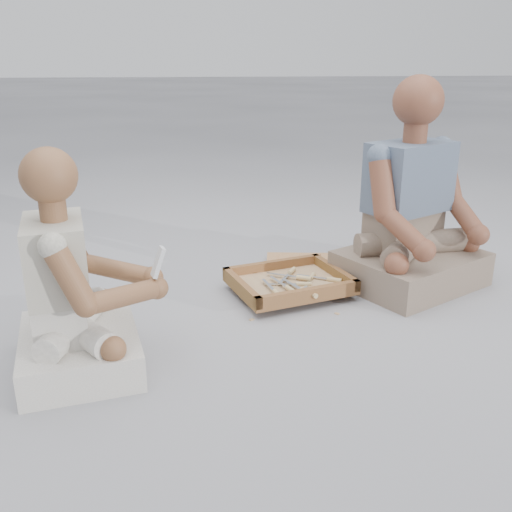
{
  "coord_description": "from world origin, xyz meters",
  "views": [
    {
      "loc": [
        -0.32,
        -2.02,
        1.06
      ],
      "look_at": [
        -0.07,
        0.14,
        0.3
      ],
      "focal_mm": 40.0,
      "sensor_mm": 36.0,
      "label": 1
    }
  ],
  "objects": [
    {
      "name": "chisel_8",
      "position": [
        0.24,
        0.45,
        0.06
      ],
      "size": [
        0.11,
        0.21,
        0.02
      ],
      "rotation": [
        0.0,
        0.0,
        1.14
      ],
      "color": "silver",
      "rests_on": "tool_tray"
    },
    {
      "name": "chisel_6",
      "position": [
        0.32,
        0.42,
        0.07
      ],
      "size": [
        0.2,
        0.12,
        0.02
      ],
      "rotation": [
        0.0,
        0.0,
        -0.49
      ],
      "color": "silver",
      "rests_on": "tool_tray"
    },
    {
      "name": "chisel_4",
      "position": [
        0.16,
        0.39,
        0.06
      ],
      "size": [
        0.22,
        0.04,
        0.02
      ],
      "rotation": [
        0.0,
        0.0,
        -0.11
      ],
      "color": "silver",
      "rests_on": "tool_tray"
    },
    {
      "name": "companion",
      "position": [
        0.73,
        0.5,
        0.33
      ],
      "size": [
        0.8,
        0.75,
        0.99
      ],
      "rotation": [
        0.0,
        0.0,
        3.65
      ],
      "color": "#7E685A",
      "rests_on": "ground"
    },
    {
      "name": "wood_chip_4",
      "position": [
        0.3,
        0.18,
        0.0
      ],
      "size": [
        0.02,
        0.02,
        0.0
      ],
      "primitive_type": "cube",
      "rotation": [
        0.0,
        0.0,
        2.25
      ],
      "color": "tan",
      "rests_on": "ground"
    },
    {
      "name": "wood_chip_3",
      "position": [
        0.19,
        0.79,
        0.0
      ],
      "size": [
        0.02,
        0.02,
        0.0
      ],
      "primitive_type": "cube",
      "rotation": [
        0.0,
        0.0,
        0.71
      ],
      "color": "tan",
      "rests_on": "ground"
    },
    {
      "name": "wood_chip_7",
      "position": [
        -0.01,
        0.32,
        0.0
      ],
      "size": [
        0.02,
        0.02,
        0.0
      ],
      "primitive_type": "cube",
      "rotation": [
        0.0,
        0.0,
        1.78
      ],
      "color": "tan",
      "rests_on": "ground"
    },
    {
      "name": "wood_chip_0",
      "position": [
        0.44,
        0.68,
        0.0
      ],
      "size": [
        0.02,
        0.02,
        0.0
      ],
      "primitive_type": "cube",
      "rotation": [
        0.0,
        0.0,
        0.32
      ],
      "color": "tan",
      "rests_on": "ground"
    },
    {
      "name": "craftsman",
      "position": [
        -0.74,
        -0.14,
        0.27
      ],
      "size": [
        0.57,
        0.58,
        0.79
      ],
      "rotation": [
        0.0,
        0.0,
        -1.37
      ],
      "color": "silver",
      "rests_on": "ground"
    },
    {
      "name": "chisel_7",
      "position": [
        0.15,
        0.52,
        0.07
      ],
      "size": [
        0.12,
        0.2,
        0.02
      ],
      "rotation": [
        0.0,
        0.0,
        1.06
      ],
      "color": "silver",
      "rests_on": "tool_tray"
    },
    {
      "name": "mobile_phone",
      "position": [
        -0.44,
        -0.13,
        0.39
      ],
      "size": [
        0.06,
        0.06,
        0.11
      ],
      "rotation": [
        -0.35,
        0.0,
        -1.3
      ],
      "color": "silver",
      "rests_on": "craftsman"
    },
    {
      "name": "chisel_2",
      "position": [
        0.16,
        0.28,
        0.07
      ],
      "size": [
        0.1,
        0.21,
        0.02
      ],
      "rotation": [
        0.0,
        0.0,
        -1.18
      ],
      "color": "silver",
      "rests_on": "tool_tray"
    },
    {
      "name": "carved_panel",
      "position": [
        0.33,
        0.72,
        0.02
      ],
      "size": [
        0.58,
        0.43,
        0.04
      ],
      "primitive_type": "cube",
      "rotation": [
        0.0,
        0.0,
        -0.16
      ],
      "color": "#A2653E",
      "rests_on": "ground"
    },
    {
      "name": "chisel_1",
      "position": [
        0.18,
        0.27,
        0.07
      ],
      "size": [
        0.12,
        0.2,
        0.02
      ],
      "rotation": [
        0.0,
        0.0,
        -1.08
      ],
      "color": "silver",
      "rests_on": "tool_tray"
    },
    {
      "name": "wood_chip_5",
      "position": [
        0.06,
        0.78,
        0.0
      ],
      "size": [
        0.02,
        0.02,
        0.0
      ],
      "primitive_type": "cube",
      "rotation": [
        0.0,
        0.0,
        2.1
      ],
      "color": "tan",
      "rests_on": "ground"
    },
    {
      "name": "wood_chip_2",
      "position": [
        0.4,
        0.79,
        0.0
      ],
      "size": [
        0.02,
        0.02,
        0.0
      ],
      "primitive_type": "cube",
      "rotation": [
        0.0,
        0.0,
        0.09
      ],
      "color": "tan",
      "rests_on": "ground"
    },
    {
      "name": "ground",
      "position": [
        0.0,
        0.0,
        0.0
      ],
      "size": [
        60.0,
        60.0,
        0.0
      ],
      "primitive_type": "plane",
      "color": "#A09FA4",
      "rests_on": "ground"
    },
    {
      "name": "chisel_3",
      "position": [
        0.18,
        0.45,
        0.07
      ],
      "size": [
        0.2,
        0.12,
        0.02
      ],
      "rotation": [
        0.0,
        0.0,
        -0.48
      ],
      "color": "silver",
      "rests_on": "tool_tray"
    },
    {
      "name": "chisel_5",
      "position": [
        0.04,
        0.28,
        0.08
      ],
      "size": [
        0.06,
        0.22,
        0.02
      ],
      "rotation": [
        0.0,
        0.0,
        -1.36
      ],
      "color": "silver",
      "rests_on": "tool_tray"
    },
    {
      "name": "wood_chip_1",
      "position": [
        0.42,
        0.37,
        0.0
      ],
      "size": [
        0.02,
        0.02,
        0.0
      ],
      "primitive_type": "cube",
      "rotation": [
        0.0,
        0.0,
        1.15
      ],
      "color": "tan",
      "rests_on": "ground"
    },
    {
      "name": "wood_chip_8",
      "position": [
        0.01,
        0.75,
        0.0
      ],
      "size": [
        0.02,
        0.02,
        0.0
      ],
      "primitive_type": "cube",
      "rotation": [
        0.0,
        0.0,
        0.71
      ],
      "color": "tan",
      "rests_on": "ground"
    },
    {
      "name": "wood_chip_6",
      "position": [
        -0.08,
        0.17,
        0.0
      ],
      "size": [
        0.02,
        0.02,
        0.0
      ],
      "primitive_type": "cube",
      "rotation": [
        0.0,
        0.0,
        0.51
      ],
      "color": "tan",
      "rests_on": "ground"
    },
    {
      "name": "chisel_0",
      "position": [
        0.1,
        0.32,
        0.08
      ],
      "size": [
        0.1,
        0.21,
        0.02
      ],
      "rotation": [
        0.0,
        0.0,
        -1.21
      ],
      "color": "silver",
      "rests_on": "tool_tray"
    },
    {
      "name": "tool_tray",
      "position": [
        0.13,
        0.42,
        0.06
      ],
      "size": [
        0.61,
        0.54,
        0.07
      ],
      "rotation": [
        0.0,
        0.0,
        0.28
      ],
      "color": "brown",
      "rests_on": "carved_panel"
    }
  ]
}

